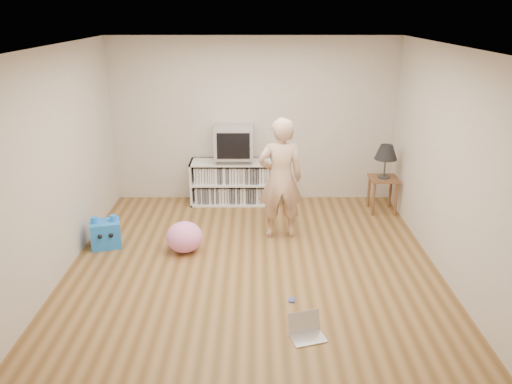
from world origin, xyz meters
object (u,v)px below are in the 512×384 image
at_px(plush_pink, 184,237).
at_px(laptop, 306,330).
at_px(table_lamp, 386,153).
at_px(media_unit, 235,182).
at_px(side_table, 383,186).
at_px(plush_blue, 106,234).
at_px(dvd_deck, 234,159).
at_px(person, 280,179).
at_px(crt_tv, 234,142).

bearing_deg(plush_pink, laptop, -51.71).
xyz_separation_m(table_lamp, plush_pink, (-2.88, -1.36, -0.74)).
distance_m(table_lamp, plush_pink, 3.27).
height_order(media_unit, side_table, media_unit).
relative_size(media_unit, plush_blue, 3.19).
bearing_deg(plush_pink, side_table, 25.27).
bearing_deg(media_unit, table_lamp, -9.54).
xyz_separation_m(table_lamp, laptop, (-1.47, -3.15, -0.88)).
height_order(dvd_deck, plush_blue, dvd_deck).
bearing_deg(media_unit, side_table, -9.54).
distance_m(media_unit, laptop, 3.64).
height_order(side_table, person, person).
bearing_deg(plush_blue, dvd_deck, 28.63).
height_order(table_lamp, person, person).
bearing_deg(person, side_table, -156.61).
distance_m(side_table, plush_blue, 4.13).
relative_size(dvd_deck, person, 0.27).
bearing_deg(plush_blue, plush_pink, -22.82).
distance_m(crt_tv, table_lamp, 2.33).
relative_size(table_lamp, plush_pink, 1.10).
xyz_separation_m(table_lamp, person, (-1.63, -0.89, -0.11)).
relative_size(crt_tv, laptop, 1.57).
relative_size(media_unit, plush_pink, 2.99).
distance_m(media_unit, plush_blue, 2.31).
relative_size(crt_tv, plush_blue, 1.37).
distance_m(table_lamp, laptop, 3.58).
relative_size(media_unit, dvd_deck, 3.11).
bearing_deg(side_table, dvd_deck, 170.84).
relative_size(dvd_deck, laptop, 1.18).
bearing_deg(person, laptop, 88.65).
height_order(laptop, plush_pink, plush_pink).
xyz_separation_m(crt_tv, side_table, (2.30, -0.37, -0.60)).
xyz_separation_m(dvd_deck, crt_tv, (0.00, -0.00, 0.29)).
xyz_separation_m(crt_tv, plush_pink, (-0.58, -1.73, -0.82)).
relative_size(dvd_deck, crt_tv, 0.75).
relative_size(dvd_deck, plush_blue, 1.02).
distance_m(laptop, plush_pink, 2.28).
height_order(crt_tv, plush_pink, crt_tv).
bearing_deg(side_table, laptop, -114.98).
bearing_deg(table_lamp, dvd_deck, 170.84).
xyz_separation_m(side_table, table_lamp, (0.00, 0.00, 0.53)).
height_order(crt_tv, laptop, crt_tv).
height_order(crt_tv, side_table, crt_tv).
bearing_deg(crt_tv, laptop, -76.74).
distance_m(crt_tv, person, 1.44).
distance_m(table_lamp, plush_blue, 4.19).
height_order(crt_tv, table_lamp, crt_tv).
bearing_deg(plush_pink, table_lamp, 25.27).
height_order(media_unit, plush_blue, media_unit).
relative_size(dvd_deck, plush_pink, 0.96).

